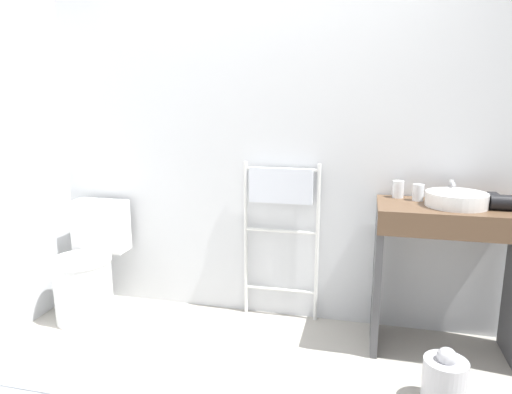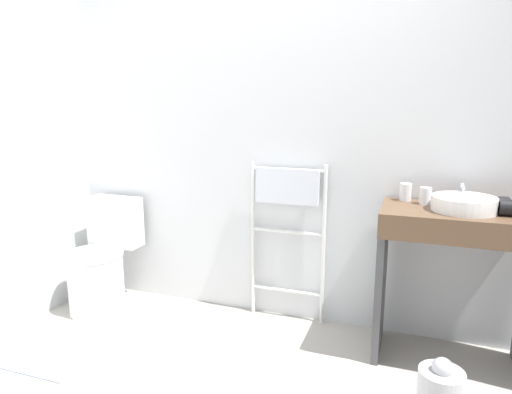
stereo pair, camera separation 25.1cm
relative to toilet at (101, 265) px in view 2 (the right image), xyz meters
The scene contains 11 objects.
wall_back 1.58m from the toilet, 17.25° to the left, with size 3.33×0.12×2.49m, color silver.
wall_side 1.05m from the toilet, 140.52° to the right, with size 0.12×1.90×2.49m, color silver.
toilet is the anchor object (origin of this frame).
towel_radiator 1.40m from the toilet, 11.78° to the left, with size 0.51×0.06×1.07m.
vanity_counter 2.32m from the toilet, ahead, with size 0.81×0.46×0.89m.
sink_basin 2.40m from the toilet, ahead, with size 0.33×0.33×0.08m.
faucet 2.42m from the toilet, ahead, with size 0.02×0.10×0.12m.
cup_near_wall 2.13m from the toilet, ahead, with size 0.07×0.07×0.10m.
cup_near_edge 2.22m from the toilet, ahead, with size 0.06×0.06×0.10m.
trash_bin 2.30m from the toilet, 11.47° to the right, with size 0.21×0.24×0.31m.
bath_mat 0.75m from the toilet, 82.04° to the right, with size 0.56×0.36×0.01m, color #B2BCCC.
Camera 2 is at (0.85, -1.58, 1.46)m, focal length 32.00 mm.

